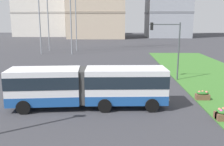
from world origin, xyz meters
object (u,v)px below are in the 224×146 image
flower_planter_5 (203,95)px  traffic_light_far_right (169,42)px  articulated_bus (88,86)px  flower_planter_4 (223,113)px

flower_planter_5 → traffic_light_far_right: 8.19m
articulated_bus → flower_planter_5: (9.24, 1.77, -1.23)m
articulated_bus → traffic_light_far_right: (7.81, 8.87, 2.61)m
flower_planter_4 → traffic_light_far_right: size_ratio=0.18×
flower_planter_4 → traffic_light_far_right: 11.91m
flower_planter_4 → traffic_light_far_right: traffic_light_far_right is taller
flower_planter_4 → flower_planter_5: (0.00, 4.09, 0.00)m
flower_planter_4 → flower_planter_5: 4.09m
articulated_bus → flower_planter_5: size_ratio=10.89×
articulated_bus → flower_planter_4: (9.24, -2.32, -1.23)m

